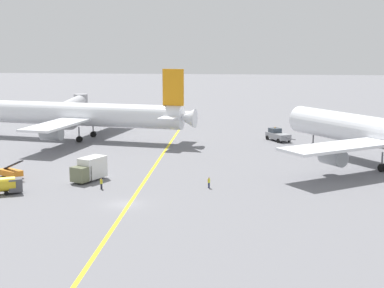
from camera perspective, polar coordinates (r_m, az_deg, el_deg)
ground_plane at (r=74.77m, az=-6.72°, el=-5.98°), size 600.00×600.00×0.00m
taxiway_stripe at (r=84.14m, az=-5.02°, el=-4.12°), size 3.94×119.96×0.01m
airliner_at_gate_left at (r=125.14m, az=-11.73°, el=2.89°), size 54.92×40.42×15.30m
pushback_tug at (r=122.42m, az=8.52°, el=0.88°), size 5.96×8.44×2.85m
gse_catering_truck_tall at (r=87.68m, az=-10.17°, el=-2.48°), size 4.62×6.31×3.50m
gse_belt_loader_portside at (r=92.81m, az=-17.58°, el=-2.69°), size 4.87×3.58×3.02m
gse_fuel_bowser_stubby at (r=82.86m, az=-18.20°, el=-3.88°), size 5.21×3.97×2.40m
ground_crew_wing_walker_right at (r=82.21m, az=1.69°, el=-3.84°), size 0.36×0.47×1.58m
ground_crew_marshaller_foreground at (r=82.57m, az=-9.01°, el=-3.90°), size 0.36×0.50×1.58m
jet_bridge at (r=154.62m, az=-11.59°, el=3.96°), size 5.64×22.61×6.35m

